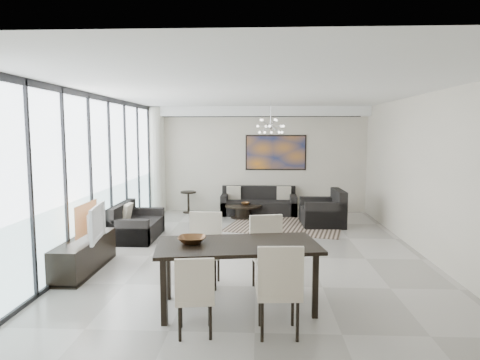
# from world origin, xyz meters

# --- Properties ---
(room_shell) EXTENTS (6.00, 9.00, 2.90)m
(room_shell) POSITION_xyz_m (0.46, 0.00, 1.45)
(room_shell) COLOR #A8A39B
(room_shell) RESTS_ON ground
(window_wall) EXTENTS (0.37, 8.95, 2.90)m
(window_wall) POSITION_xyz_m (-2.86, 0.00, 1.47)
(window_wall) COLOR white
(window_wall) RESTS_ON floor
(soffit) EXTENTS (5.98, 0.40, 0.26)m
(soffit) POSITION_xyz_m (0.00, 4.30, 2.77)
(soffit) COLOR white
(soffit) RESTS_ON room_shell
(painting) EXTENTS (1.68, 0.04, 0.98)m
(painting) POSITION_xyz_m (0.50, 4.47, 1.65)
(painting) COLOR #C26E1B
(painting) RESTS_ON room_shell
(chandelier) EXTENTS (0.66, 0.66, 0.71)m
(chandelier) POSITION_xyz_m (0.30, 2.50, 2.35)
(chandelier) COLOR silver
(chandelier) RESTS_ON room_shell
(rug) EXTENTS (3.00, 2.56, 0.01)m
(rug) POSITION_xyz_m (0.67, 2.60, 0.01)
(rug) COLOR black
(rug) RESTS_ON floor
(coffee_table) EXTENTS (0.94, 0.94, 0.33)m
(coffee_table) POSITION_xyz_m (-0.37, 3.55, 0.19)
(coffee_table) COLOR black
(coffee_table) RESTS_ON floor
(bowl_coffee) EXTENTS (0.26, 0.26, 0.07)m
(bowl_coffee) POSITION_xyz_m (-0.31, 3.57, 0.36)
(bowl_coffee) COLOR brown
(bowl_coffee) RESTS_ON coffee_table
(sofa_main) EXTENTS (2.02, 0.83, 0.73)m
(sofa_main) POSITION_xyz_m (0.03, 4.07, 0.25)
(sofa_main) COLOR black
(sofa_main) RESTS_ON floor
(loveseat) EXTENTS (0.82, 1.46, 0.73)m
(loveseat) POSITION_xyz_m (-2.54, 1.28, 0.25)
(loveseat) COLOR black
(loveseat) RESTS_ON floor
(armchair) EXTENTS (1.00, 1.05, 0.85)m
(armchair) POSITION_xyz_m (1.59, 2.71, 0.29)
(armchair) COLOR black
(armchair) RESTS_ON floor
(side_table) EXTENTS (0.43, 0.43, 0.59)m
(side_table) POSITION_xyz_m (-1.90, 4.15, 0.40)
(side_table) COLOR black
(side_table) RESTS_ON floor
(tv_console) EXTENTS (0.47, 1.67, 0.52)m
(tv_console) POSITION_xyz_m (-2.76, -0.86, 0.26)
(tv_console) COLOR black
(tv_console) RESTS_ON floor
(television) EXTENTS (0.27, 0.96, 0.55)m
(television) POSITION_xyz_m (-2.60, -0.90, 0.79)
(television) COLOR gray
(television) RESTS_ON tv_console
(dining_table) EXTENTS (2.14, 1.30, 0.83)m
(dining_table) POSITION_xyz_m (-0.22, -2.20, 0.75)
(dining_table) COLOR black
(dining_table) RESTS_ON floor
(dining_chair_sw) EXTENTS (0.47, 0.47, 0.90)m
(dining_chair_sw) POSITION_xyz_m (-0.64, -3.00, 0.52)
(dining_chair_sw) COLOR beige
(dining_chair_sw) RESTS_ON floor
(dining_chair_se) EXTENTS (0.51, 0.51, 1.04)m
(dining_chair_se) POSITION_xyz_m (0.26, -2.98, 0.60)
(dining_chair_se) COLOR beige
(dining_chair_se) RESTS_ON floor
(dining_chair_nw) EXTENTS (0.49, 0.49, 1.04)m
(dining_chair_nw) POSITION_xyz_m (-0.75, -1.33, 0.60)
(dining_chair_nw) COLOR beige
(dining_chair_nw) RESTS_ON floor
(dining_chair_ne) EXTENTS (0.57, 0.57, 1.04)m
(dining_chair_ne) POSITION_xyz_m (0.17, -1.47, 0.60)
(dining_chair_ne) COLOR beige
(dining_chair_ne) RESTS_ON floor
(bowl_dining) EXTENTS (0.36, 0.36, 0.09)m
(bowl_dining) POSITION_xyz_m (-0.80, -2.21, 0.88)
(bowl_dining) COLOR brown
(bowl_dining) RESTS_ON dining_table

